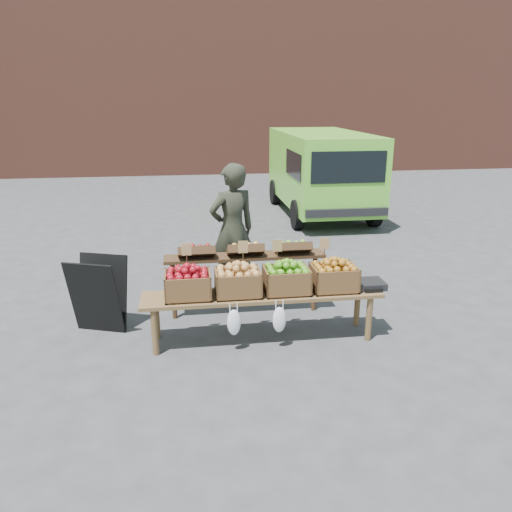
{
  "coord_description": "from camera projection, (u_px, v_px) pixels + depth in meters",
  "views": [
    {
      "loc": [
        -1.77,
        -5.05,
        2.68
      ],
      "look_at": [
        -0.96,
        0.6,
        0.85
      ],
      "focal_mm": 35.0,
      "sensor_mm": 36.0,
      "label": 1
    }
  ],
  "objects": [
    {
      "name": "ground",
      "position": [
        345.0,
        337.0,
        5.82
      ],
      "size": [
        80.0,
        80.0,
        0.0
      ],
      "primitive_type": "plane",
      "color": "#3F3F42"
    },
    {
      "name": "crate_golden_apples",
      "position": [
        188.0,
        285.0,
        5.45
      ],
      "size": [
        0.5,
        0.4,
        0.28
      ],
      "primitive_type": null,
      "color": "maroon",
      "rests_on": "display_bench"
    },
    {
      "name": "crate_russet_pears",
      "position": [
        238.0,
        283.0,
        5.53
      ],
      "size": [
        0.5,
        0.4,
        0.28
      ],
      "primitive_type": null,
      "color": "gold",
      "rests_on": "display_bench"
    },
    {
      "name": "weighing_scale",
      "position": [
        369.0,
        284.0,
        5.76
      ],
      "size": [
        0.34,
        0.3,
        0.08
      ],
      "primitive_type": "cube",
      "color": "black",
      "rests_on": "display_bench"
    },
    {
      "name": "crate_green_apples",
      "position": [
        334.0,
        278.0,
        5.67
      ],
      "size": [
        0.5,
        0.4,
        0.28
      ],
      "primitive_type": null,
      "color": "#AC761F",
      "rests_on": "display_bench"
    },
    {
      "name": "vendor",
      "position": [
        232.0,
        230.0,
        6.86
      ],
      "size": [
        0.78,
        0.65,
        1.85
      ],
      "primitive_type": "imported",
      "rotation": [
        0.0,
        0.0,
        3.49
      ],
      "color": "#282B1F",
      "rests_on": "ground"
    },
    {
      "name": "crate_red_apples",
      "position": [
        287.0,
        280.0,
        5.6
      ],
      "size": [
        0.5,
        0.4,
        0.28
      ],
      "primitive_type": null,
      "color": "#4E831A",
      "rests_on": "display_bench"
    },
    {
      "name": "delivery_van",
      "position": [
        321.0,
        174.0,
        11.66
      ],
      "size": [
        1.95,
        4.25,
        1.9
      ],
      "primitive_type": null,
      "rotation": [
        0.0,
        0.0,
        -0.0
      ],
      "color": "#69CA36",
      "rests_on": "ground"
    },
    {
      "name": "display_bench",
      "position": [
        262.0,
        316.0,
        5.69
      ],
      "size": [
        2.7,
        0.56,
        0.57
      ],
      "primitive_type": null,
      "color": "brown",
      "rests_on": "ground"
    },
    {
      "name": "back_table",
      "position": [
        245.0,
        276.0,
        6.29
      ],
      "size": [
        2.1,
        0.44,
        1.04
      ],
      "primitive_type": null,
      "color": "#3E2817",
      "rests_on": "ground"
    },
    {
      "name": "chalkboard_sign",
      "position": [
        99.0,
        295.0,
        5.86
      ],
      "size": [
        0.68,
        0.52,
        0.92
      ],
      "primitive_type": null,
      "rotation": [
        0.0,
        0.0,
        -0.35
      ],
      "color": "black",
      "rests_on": "ground"
    },
    {
      "name": "brick_building",
      "position": [
        226.0,
        31.0,
        18.43
      ],
      "size": [
        24.0,
        4.0,
        10.0
      ],
      "primitive_type": "cube",
      "color": "brown",
      "rests_on": "ground"
    }
  ]
}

